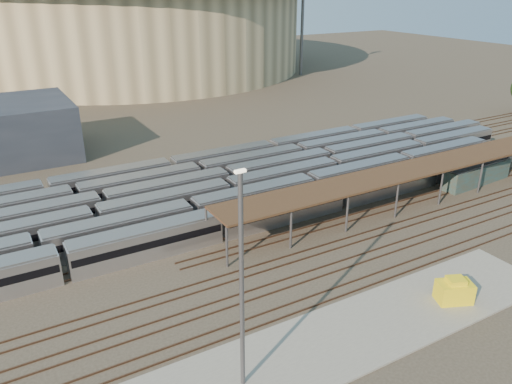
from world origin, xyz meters
name	(u,v)px	position (x,y,z in m)	size (l,w,h in m)	color
ground	(292,254)	(0.00, 0.00, 0.00)	(420.00, 420.00, 0.00)	#383026
apron	(339,340)	(-5.00, -15.00, 0.10)	(50.00, 9.00, 0.20)	gray
subway_trains	(206,192)	(-2.73, 18.50, 1.80)	(121.40, 23.90, 3.60)	#A9A9AE
inspection_shed	(407,172)	(22.00, 4.00, 4.98)	(60.30, 6.00, 5.30)	#535358
empty_tracks	(317,273)	(0.00, -5.00, 0.09)	(170.00, 9.62, 0.18)	#4C3323
stadium	(132,21)	(25.00, 140.00, 16.47)	(124.00, 124.00, 32.50)	tan
floodlight_2	(303,11)	(70.00, 100.00, 20.65)	(4.00, 1.00, 38.40)	#535358
floodlight_3	(16,9)	(-10.00, 160.00, 20.65)	(4.00, 1.00, 38.40)	#535358
teal_boxcar	(477,174)	(37.71, 4.00, 1.61)	(13.82, 2.67, 3.22)	#1F484E
yard_light_pole	(242,286)	(-15.02, -15.38, 9.42)	(0.81, 0.36, 18.28)	#535358
yellow_equipment	(454,292)	(8.64, -16.12, 1.26)	(3.39, 2.12, 2.12)	yellow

